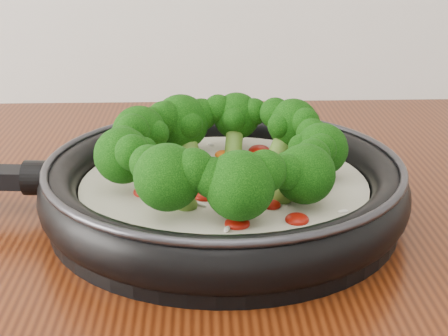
{
  "coord_description": "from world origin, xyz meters",
  "views": [
    {
      "loc": [
        0.13,
        0.48,
        1.17
      ],
      "look_at": [
        0.15,
        1.06,
        0.95
      ],
      "focal_mm": 52.86,
      "sensor_mm": 36.0,
      "label": 1
    }
  ],
  "objects": [
    {
      "name": "skillet",
      "position": [
        0.14,
        1.06,
        0.94
      ],
      "size": [
        0.55,
        0.37,
        0.1
      ],
      "color": "black",
      "rests_on": "counter"
    }
  ]
}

